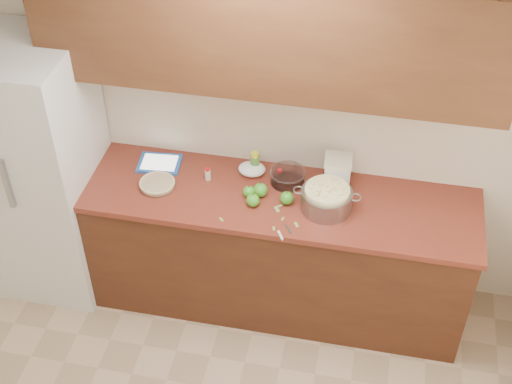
% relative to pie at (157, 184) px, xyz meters
% --- Properties ---
extents(room_shell, '(3.60, 3.60, 3.60)m').
position_rel_pie_xyz_m(room_shell, '(0.65, -1.43, 0.36)').
color(room_shell, tan).
rests_on(room_shell, ground).
extents(counter_run, '(2.64, 0.68, 0.92)m').
position_rel_pie_xyz_m(counter_run, '(0.65, 0.05, -0.48)').
color(counter_run, '#4C2615').
rests_on(counter_run, ground).
extents(upper_cabinets, '(2.60, 0.34, 0.70)m').
position_rel_pie_xyz_m(upper_cabinets, '(0.65, 0.20, 1.01)').
color(upper_cabinets, '#55331A').
rests_on(upper_cabinets, room_shell).
extents(fridge, '(0.70, 0.70, 1.80)m').
position_rel_pie_xyz_m(fridge, '(-0.79, 0.01, -0.04)').
color(fridge, silver).
rests_on(fridge, ground).
extents(pie, '(0.23, 0.23, 0.04)m').
position_rel_pie_xyz_m(pie, '(0.00, 0.00, 0.00)').
color(pie, silver).
rests_on(pie, counter_run).
extents(colander, '(0.41, 0.30, 0.15)m').
position_rel_pie_xyz_m(colander, '(1.05, 0.01, 0.05)').
color(colander, gray).
rests_on(colander, counter_run).
extents(flour_canister, '(0.18, 0.18, 0.21)m').
position_rel_pie_xyz_m(flour_canister, '(1.08, 0.23, 0.09)').
color(flour_canister, silver).
rests_on(flour_canister, counter_run).
extents(tablet, '(0.28, 0.23, 0.02)m').
position_rel_pie_xyz_m(tablet, '(-0.05, 0.21, -0.01)').
color(tablet, '#255AB2').
rests_on(tablet, counter_run).
extents(paring_knife, '(0.09, 0.14, 0.01)m').
position_rel_pie_xyz_m(paring_knife, '(0.83, -0.27, -0.01)').
color(paring_knife, gray).
rests_on(paring_knife, counter_run).
extents(lemon_bottle, '(0.06, 0.06, 0.16)m').
position_rel_pie_xyz_m(lemon_bottle, '(0.56, 0.25, 0.06)').
color(lemon_bottle, '#4C8C38').
rests_on(lemon_bottle, counter_run).
extents(cinnamon_shaker, '(0.04, 0.04, 0.09)m').
position_rel_pie_xyz_m(cinnamon_shaker, '(0.29, 0.13, 0.02)').
color(cinnamon_shaker, beige).
rests_on(cinnamon_shaker, counter_run).
extents(vanilla_bottle, '(0.03, 0.03, 0.09)m').
position_rel_pie_xyz_m(vanilla_bottle, '(0.73, 0.20, 0.03)').
color(vanilla_bottle, black).
rests_on(vanilla_bottle, counter_run).
extents(mixing_bowl, '(0.23, 0.23, 0.08)m').
position_rel_pie_xyz_m(mixing_bowl, '(0.78, 0.20, 0.03)').
color(mixing_bowl, silver).
rests_on(mixing_bowl, counter_run).
extents(paper_towel, '(0.20, 0.17, 0.07)m').
position_rel_pie_xyz_m(paper_towel, '(0.55, 0.24, 0.02)').
color(paper_towel, white).
rests_on(paper_towel, counter_run).
extents(apple_left, '(0.07, 0.07, 0.09)m').
position_rel_pie_xyz_m(apple_left, '(0.57, 0.02, 0.02)').
color(apple_left, green).
rests_on(apple_left, counter_run).
extents(apple_center, '(0.09, 0.09, 0.10)m').
position_rel_pie_xyz_m(apple_center, '(0.64, 0.04, 0.02)').
color(apple_center, green).
rests_on(apple_center, counter_run).
extents(apple_front, '(0.08, 0.08, 0.09)m').
position_rel_pie_xyz_m(apple_front, '(0.61, -0.06, 0.02)').
color(apple_front, green).
rests_on(apple_front, counter_run).
extents(apple_extra, '(0.08, 0.08, 0.09)m').
position_rel_pie_xyz_m(apple_extra, '(0.81, 0.00, 0.02)').
color(apple_extra, green).
rests_on(apple_extra, counter_run).
extents(peel_a, '(0.04, 0.04, 0.00)m').
position_rel_pie_xyz_m(peel_a, '(0.90, -0.17, -0.02)').
color(peel_a, '#7CA852').
rests_on(peel_a, counter_run).
extents(peel_b, '(0.04, 0.05, 0.00)m').
position_rel_pie_xyz_m(peel_b, '(0.76, -0.06, -0.02)').
color(peel_b, '#7CA852').
rests_on(peel_b, counter_run).
extents(peel_c, '(0.03, 0.03, 0.00)m').
position_rel_pie_xyz_m(peel_c, '(0.77, -0.03, -0.02)').
color(peel_c, '#7CA852').
rests_on(peel_c, counter_run).
extents(peel_d, '(0.03, 0.03, 0.00)m').
position_rel_pie_xyz_m(peel_d, '(0.46, -0.21, -0.02)').
color(peel_d, '#7CA852').
rests_on(peel_d, counter_run).
extents(peel_e, '(0.02, 0.03, 0.00)m').
position_rel_pie_xyz_m(peel_e, '(0.81, -0.14, -0.02)').
color(peel_e, '#7CA852').
rests_on(peel_e, counter_run).
extents(peel_f, '(0.02, 0.03, 0.00)m').
position_rel_pie_xyz_m(peel_f, '(0.77, -0.23, -0.02)').
color(peel_f, '#7CA852').
rests_on(peel_f, counter_run).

